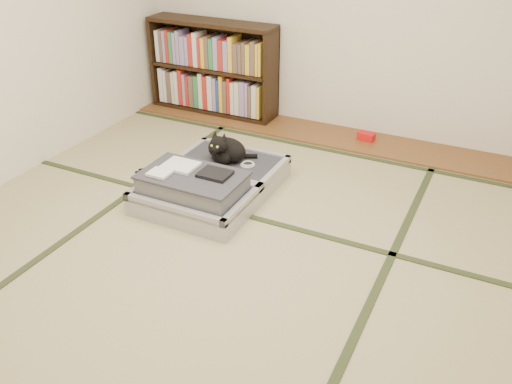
% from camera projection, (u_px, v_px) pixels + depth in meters
% --- Properties ---
extents(floor, '(4.50, 4.50, 0.00)m').
position_uv_depth(floor, '(226.00, 247.00, 3.54)').
color(floor, tan).
rests_on(floor, ground).
extents(wood_strip, '(4.00, 0.50, 0.02)m').
position_uv_depth(wood_strip, '(329.00, 135.00, 5.09)').
color(wood_strip, brown).
rests_on(wood_strip, ground).
extents(red_item, '(0.16, 0.11, 0.07)m').
position_uv_depth(red_item, '(366.00, 136.00, 4.96)').
color(red_item, red).
rests_on(red_item, wood_strip).
extents(room_shell, '(4.50, 4.50, 4.50)m').
position_uv_depth(room_shell, '(218.00, 18.00, 2.82)').
color(room_shell, white).
rests_on(room_shell, ground).
extents(tatami_borders, '(4.00, 4.50, 0.01)m').
position_uv_depth(tatami_borders, '(259.00, 211.00, 3.92)').
color(tatami_borders, '#2D381E').
rests_on(tatami_borders, ground).
extents(bookcase, '(1.32, 0.30, 0.92)m').
position_uv_depth(bookcase, '(213.00, 69.00, 5.42)').
color(bookcase, black).
rests_on(bookcase, wood_strip).
extents(suitcase, '(0.82, 1.10, 0.32)m').
position_uv_depth(suitcase, '(209.00, 184.00, 4.05)').
color(suitcase, '#A2A3A7').
rests_on(suitcase, floor).
extents(cat, '(0.37, 0.37, 0.29)m').
position_uv_depth(cat, '(225.00, 150.00, 4.21)').
color(cat, black).
rests_on(cat, suitcase).
extents(cable_coil, '(0.11, 0.11, 0.03)m').
position_uv_depth(cable_coil, '(248.00, 164.00, 4.21)').
color(cable_coil, white).
rests_on(cable_coil, suitcase).
extents(hanger, '(0.44, 0.24, 0.01)m').
position_uv_depth(hanger, '(162.00, 173.00, 4.43)').
color(hanger, black).
rests_on(hanger, floor).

